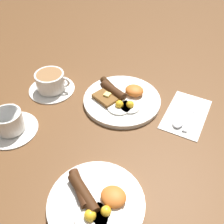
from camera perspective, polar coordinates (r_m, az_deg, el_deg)
ground_plane at (r=0.87m, az=2.16°, el=2.24°), size 3.00×3.00×0.00m
breakfast_plate_near at (r=0.87m, az=1.98°, el=2.97°), size 0.25×0.25×0.04m
breakfast_plate_far at (r=0.64m, az=-3.54°, el=-19.01°), size 0.23×0.23×0.04m
teacup_near at (r=0.93m, az=-13.15°, el=6.18°), size 0.16×0.16×0.07m
teacup_far at (r=0.82m, az=-21.36°, el=-2.29°), size 0.15×0.15×0.07m
napkin at (r=0.86m, az=15.85°, el=-0.40°), size 0.12×0.20×0.01m
knife at (r=0.86m, az=16.81°, el=-0.02°), size 0.02×0.17×0.01m
spoon at (r=0.83m, az=14.49°, el=-1.53°), size 0.03×0.16×0.01m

